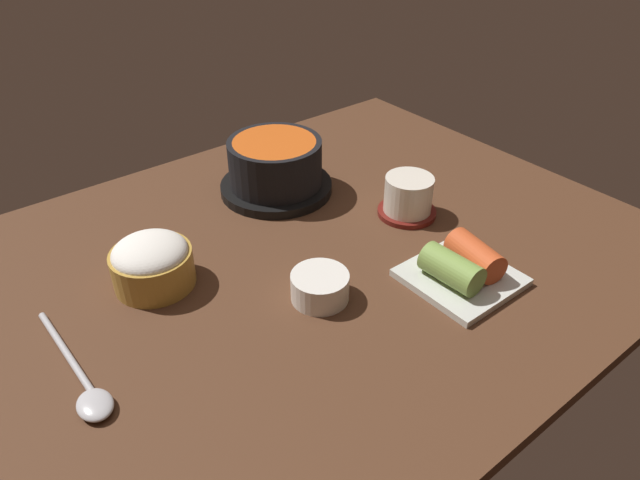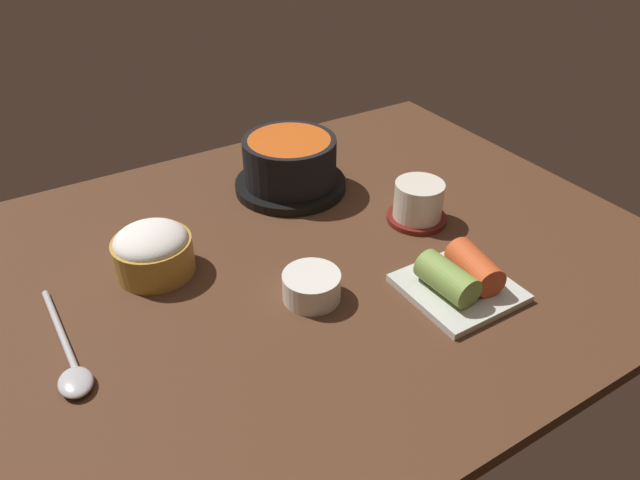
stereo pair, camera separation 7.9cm
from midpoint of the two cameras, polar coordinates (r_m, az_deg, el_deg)
The scene contains 7 objects.
dining_table at distance 82.28cm, azimuth -4.73°, elevation -2.26°, with size 100.00×76.00×2.00cm, color #4C2D1C.
stone_pot at distance 95.47cm, azimuth -6.82°, elevation 7.09°, with size 18.51×18.51×9.00cm.
rice_bowl at distance 78.84cm, azimuth -19.05°, elevation -2.19°, with size 10.58×10.58×6.83cm.
tea_cup_with_saucer at distance 89.50cm, azimuth 6.19°, elevation 4.20°, with size 9.15×9.15×6.42cm.
banchan_cup_center at distance 73.21cm, azimuth -3.13°, elevation -4.66°, with size 7.45×7.45×3.65cm.
kimchi_plate at distance 77.25cm, azimuth 11.00°, elevation -2.84°, with size 13.31×13.31×5.13cm.
spoon at distance 69.42cm, azimuth -25.31°, elevation -13.09°, with size 3.60×20.14×1.35cm.
Camera 1 is at (-38.64, -53.23, 50.38)cm, focal length 32.47 mm.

